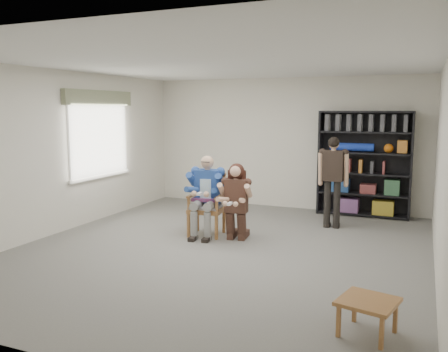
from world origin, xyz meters
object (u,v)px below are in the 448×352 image
at_px(bookshelf, 364,164).
at_px(standing_man, 333,183).
at_px(kneeling_woman, 236,203).
at_px(side_table, 367,317).
at_px(seated_man, 206,196).
at_px(armchair, 207,205).

height_order(bookshelf, standing_man, bookshelf).
bearing_deg(kneeling_woman, side_table, -54.77).
distance_m(seated_man, side_table, 4.01).
bearing_deg(standing_man, armchair, -144.21).
bearing_deg(bookshelf, armchair, -131.12).
height_order(seated_man, side_table, seated_man).
bearing_deg(bookshelf, standing_man, -107.65).
bearing_deg(armchair, seated_man, 0.00).
distance_m(bookshelf, standing_man, 1.32).
xyz_separation_m(armchair, side_table, (2.93, -2.68, -0.35)).
xyz_separation_m(kneeling_woman, standing_man, (1.29, 1.47, 0.20)).
xyz_separation_m(armchair, seated_man, (0.00, 0.00, 0.16)).
bearing_deg(kneeling_woman, bookshelf, 50.87).
bearing_deg(kneeling_woman, armchair, 160.99).
distance_m(armchair, kneeling_woman, 0.60).
relative_size(bookshelf, standing_man, 1.27).
bearing_deg(armchair, bookshelf, 41.56).
distance_m(kneeling_woman, standing_man, 1.96).
xyz_separation_m(armchair, bookshelf, (2.26, 2.59, 0.52)).
height_order(kneeling_woman, standing_man, standing_man).
bearing_deg(bookshelf, kneeling_woman, -121.81).
bearing_deg(standing_man, kneeling_woman, -131.28).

